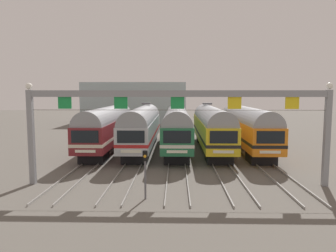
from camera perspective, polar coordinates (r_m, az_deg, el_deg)
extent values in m
plane|color=#5B564F|center=(35.45, 1.58, -4.28)|extent=(160.00, 160.00, 0.00)
cube|color=gray|center=(52.90, -7.54, -0.85)|extent=(0.07, 70.00, 0.15)
cube|color=gray|center=(52.69, -6.00, -0.85)|extent=(0.07, 70.00, 0.15)
cube|color=gray|center=(52.44, -3.42, -0.86)|extent=(0.07, 70.00, 0.15)
cube|color=gray|center=(52.34, -1.85, -0.87)|extent=(0.07, 70.00, 0.15)
cube|color=gray|center=(52.26, 0.75, -0.88)|extent=(0.07, 70.00, 0.15)
cube|color=gray|center=(52.26, 2.32, -0.88)|extent=(0.07, 70.00, 0.15)
cube|color=gray|center=(52.35, 4.92, -0.89)|extent=(0.07, 70.00, 0.15)
cube|color=gray|center=(52.46, 6.49, -0.89)|extent=(0.07, 70.00, 0.15)
cube|color=gray|center=(52.72, 9.06, -0.89)|extent=(0.07, 70.00, 0.15)
cube|color=gray|center=(52.93, 10.60, -0.89)|extent=(0.07, 70.00, 0.15)
cube|color=maroon|center=(35.92, -10.67, -0.66)|extent=(2.85, 18.00, 2.35)
cube|color=beige|center=(35.96, -10.66, -1.22)|extent=(2.88, 18.02, 0.28)
cylinder|color=gray|center=(35.80, -10.70, 1.21)|extent=(2.74, 17.64, 2.74)
cube|color=black|center=(27.17, -14.66, -1.86)|extent=(2.28, 0.06, 1.03)
cube|color=silver|center=(27.36, -14.60, -4.40)|extent=(1.71, 0.05, 0.24)
cube|color=black|center=(30.11, -13.12, -5.25)|extent=(2.28, 2.60, 1.05)
cube|color=black|center=(42.26, -8.84, -1.96)|extent=(2.28, 2.60, 1.05)
cube|color=#B2B5BA|center=(35.31, -4.61, -0.68)|extent=(2.85, 18.00, 2.35)
cube|color=#B21E1E|center=(35.36, -4.60, -1.25)|extent=(2.88, 18.02, 0.28)
cylinder|color=gray|center=(35.20, -4.63, 1.22)|extent=(2.74, 17.64, 2.74)
cube|color=black|center=(26.37, -6.68, -1.94)|extent=(2.28, 0.06, 1.03)
cube|color=silver|center=(26.57, -6.65, -4.55)|extent=(1.71, 0.05, 0.24)
cube|color=black|center=(29.39, -5.88, -5.40)|extent=(2.28, 2.60, 1.05)
cube|color=black|center=(41.75, -3.68, -2.00)|extent=(2.28, 2.60, 1.05)
cube|color=#4C4C51|center=(40.12, -3.88, 4.02)|extent=(1.10, 1.10, 0.20)
cube|color=#236B42|center=(35.12, 1.59, -0.70)|extent=(2.85, 18.00, 2.35)
cube|color=silver|center=(35.16, 1.59, -1.28)|extent=(2.88, 18.02, 0.28)
cylinder|color=gray|center=(35.00, 1.59, 1.21)|extent=(2.74, 17.64, 2.74)
cube|color=black|center=(26.11, 1.64, -1.98)|extent=(2.28, 0.06, 1.03)
cube|color=silver|center=(26.31, 1.63, -4.62)|extent=(1.71, 0.05, 0.24)
cube|color=black|center=(29.16, 1.61, -5.47)|extent=(2.28, 2.60, 1.05)
cube|color=black|center=(41.58, 1.56, -2.02)|extent=(2.28, 2.60, 1.05)
cube|color=gold|center=(35.33, 7.78, -0.72)|extent=(2.85, 18.00, 2.35)
cube|color=black|center=(35.38, 7.77, -1.28)|extent=(2.88, 18.02, 0.28)
cylinder|color=gray|center=(35.22, 7.81, 1.18)|extent=(2.74, 17.64, 2.74)
cube|color=black|center=(26.40, 9.94, -1.98)|extent=(2.28, 0.06, 1.03)
cube|color=silver|center=(26.60, 9.90, -4.59)|extent=(1.71, 0.05, 0.24)
cube|color=black|center=(29.42, 9.09, -5.44)|extent=(2.28, 2.60, 1.05)
cube|color=black|center=(41.77, 6.80, -2.03)|extent=(2.28, 2.60, 1.05)
cube|color=#4C4C51|center=(40.13, 7.04, 3.99)|extent=(1.10, 1.10, 0.20)
cube|color=orange|center=(35.96, 13.83, -0.72)|extent=(2.85, 18.00, 2.35)
cube|color=black|center=(36.00, 13.81, -1.28)|extent=(2.88, 18.02, 0.28)
cylinder|color=gray|center=(35.84, 13.88, 1.15)|extent=(2.74, 17.64, 2.74)
cube|color=black|center=(27.23, 17.91, -1.94)|extent=(2.28, 0.06, 1.03)
cube|color=silver|center=(27.42, 17.82, -4.47)|extent=(1.71, 0.05, 0.24)
cube|color=black|center=(30.16, 16.31, -5.32)|extent=(2.28, 2.60, 1.05)
cube|color=black|center=(42.29, 11.95, -2.02)|extent=(2.28, 2.60, 1.05)
cube|color=gray|center=(23.77, -23.27, -1.91)|extent=(0.36, 0.36, 6.50)
cube|color=gray|center=(23.85, 26.55, -2.03)|extent=(0.36, 0.36, 6.50)
cube|color=gray|center=(21.38, 1.71, 5.82)|extent=(20.05, 0.32, 0.44)
cube|color=#198C3F|center=(22.68, -17.99, 3.97)|extent=(0.90, 0.08, 0.80)
cube|color=#198C3F|center=(21.71, -8.44, 4.12)|extent=(0.90, 0.08, 0.80)
cube|color=#198C3F|center=(21.39, 1.70, 4.16)|extent=(0.90, 0.08, 0.80)
cube|color=yellow|center=(21.74, 11.82, 4.06)|extent=(0.90, 0.08, 0.80)
cube|color=yellow|center=(22.74, 21.33, 3.86)|extent=(0.90, 0.08, 0.80)
sphere|color=white|center=(23.58, -23.63, 6.55)|extent=(0.44, 0.44, 0.44)
sphere|color=white|center=(23.66, 26.95, 6.40)|extent=(0.44, 0.44, 0.44)
cylinder|color=#3F382D|center=(21.41, 1.70, 2.87)|extent=(20.05, 0.03, 0.03)
cylinder|color=#59595E|center=(19.11, -4.09, -8.67)|extent=(0.12, 0.12, 2.96)
cube|color=black|center=(18.85, -4.12, -5.35)|extent=(0.28, 0.24, 0.60)
sphere|color=orange|center=(18.72, -4.16, -5.43)|extent=(0.18, 0.18, 0.18)
cube|color=#9EB2B7|center=(68.02, -5.81, 4.16)|extent=(20.96, 10.00, 8.38)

